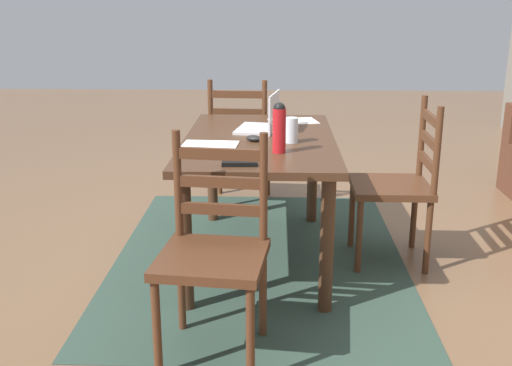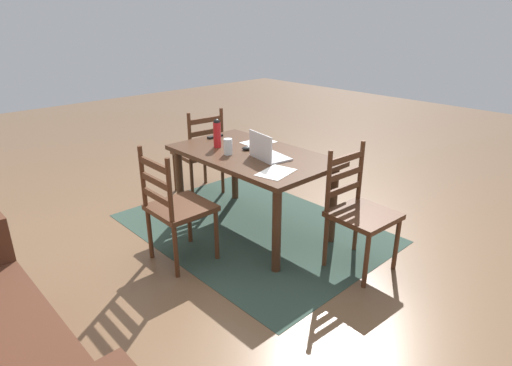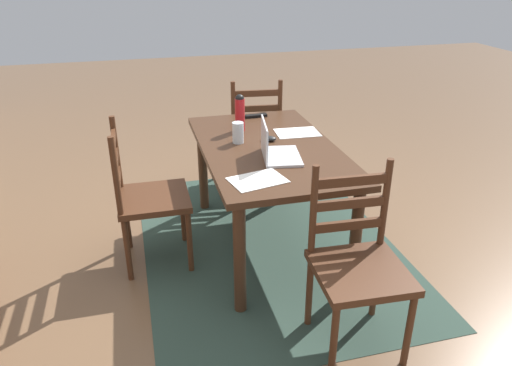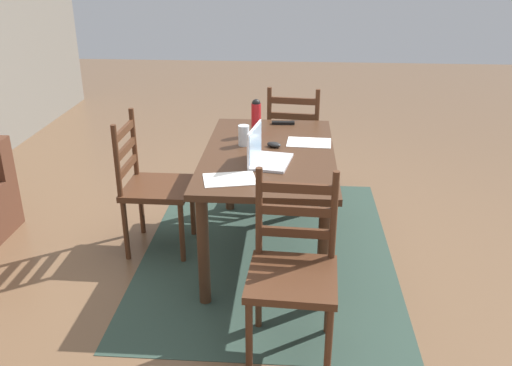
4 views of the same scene
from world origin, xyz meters
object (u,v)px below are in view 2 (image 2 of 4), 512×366
Objects in this scene: laptop at (266,152)px; water_bottle at (217,133)px; tv_remote at (215,136)px; dining_table at (252,164)px; chair_far_head at (177,208)px; chair_left_near at (359,212)px; drinking_glass at (228,147)px; computer_mouse at (247,148)px; chair_right_near at (200,153)px.

laptop is 1.37× the size of water_bottle.
laptop reaches higher than tv_remote.
dining_table is 0.81m from chair_far_head.
chair_left_near is 1.22m from drinking_glass.
water_bottle is 0.31m from computer_mouse.
chair_right_near is at bearing -22.22° from water_bottle.
chair_far_head is 0.88m from computer_mouse.
chair_left_near is at bearing -179.81° from chair_right_near.
laptop reaches higher than chair_right_near.
chair_far_head is (0.00, 0.79, -0.17)m from dining_table.
water_bottle reaches higher than computer_mouse.
water_bottle is (0.34, 0.11, 0.23)m from dining_table.
chair_left_near is (-2.02, -0.01, 0.00)m from chair_right_near.
chair_far_head is at bearing 43.70° from chair_left_near.
computer_mouse is (0.09, -0.03, 0.12)m from dining_table.
tv_remote is (0.81, -0.10, -0.05)m from laptop.
water_bottle reaches higher than chair_far_head.
water_bottle is at bearing 143.05° from tv_remote.
chair_far_head is (-1.01, 0.96, 0.00)m from chair_right_near.
laptop is (-0.20, -0.77, 0.33)m from chair_far_head.
dining_table is 10.50× the size of drinking_glass.
chair_far_head is at bearing 136.48° from chair_right_near.
computer_mouse is (-0.25, -0.14, -0.12)m from water_bottle.
tv_remote is (1.62, 0.09, 0.28)m from chair_left_near.
dining_table is 8.48× the size of tv_remote.
chair_right_near is 1.00× the size of chair_left_near.
laptop is at bearing -170.93° from water_bottle.
chair_left_near is (-1.01, -0.17, -0.17)m from dining_table.
tv_remote is (0.50, -0.25, -0.06)m from drinking_glass.
chair_left_near is (-1.01, -0.97, 0.00)m from chair_far_head.
tv_remote is at bearing -6.91° from laptop.
chair_left_near is at bearing -136.30° from chair_far_head.
laptop reaches higher than drinking_glass.
dining_table is 1.04m from chair_left_near.
drinking_glass is 1.37× the size of computer_mouse.
chair_far_head is 1.00× the size of chair_left_near.
laptop is at bearing 13.43° from chair_left_near.
chair_left_near is at bearing -170.37° from dining_table.
chair_right_near is 2.69× the size of laptop.
chair_left_near is at bearing -168.30° from water_bottle.
chair_right_near is 6.92× the size of drinking_glass.
laptop is at bearing -104.57° from chair_far_head.
chair_left_near is at bearing -145.91° from computer_mouse.
water_bottle is 0.35m from tv_remote.
chair_far_head is 3.69× the size of water_bottle.
laptop is at bearing 173.75° from dining_table.
dining_table is 4.08× the size of laptop.
water_bottle reaches higher than drinking_glass.
water_bottle is 1.52× the size of tv_remote.
chair_far_head is 2.69× the size of laptop.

